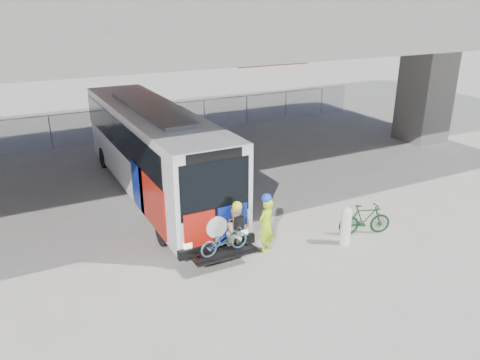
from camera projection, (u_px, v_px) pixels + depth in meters
ground at (235, 213)px, 17.67m from camera, size 160.00×160.00×0.00m
bus at (153, 144)px, 18.84m from camera, size 2.67×12.90×3.69m
overpass at (189, 27)px, 18.63m from camera, size 40.00×16.00×7.95m
chainlink_fence at (141, 113)px, 27.08m from camera, size 30.00×0.06×30.00m
brick_buildings at (61, 19)px, 56.14m from camera, size 54.00×22.00×12.00m
bollard at (346, 224)px, 15.23m from camera, size 0.34×0.34×1.32m
cyclist_hivis at (266, 224)px, 14.70m from camera, size 0.77×0.64×1.99m
cyclist_tan at (237, 232)px, 14.27m from camera, size 0.99×0.86×1.93m
bike_parked at (365, 219)px, 15.94m from camera, size 1.88×1.11×1.09m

